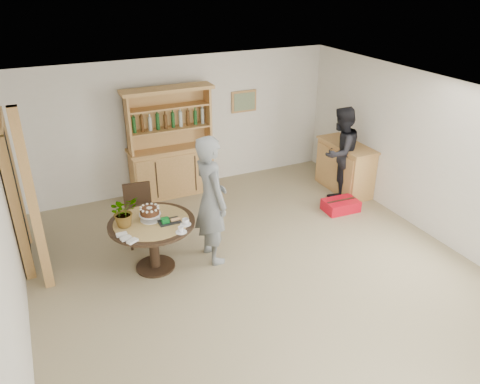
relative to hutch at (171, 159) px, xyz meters
The scene contains 17 objects.
ground 3.33m from the hutch, 84.71° to the right, with size 7.00×7.00×0.00m, color tan.
room_shell 3.41m from the hutch, 84.65° to the right, with size 6.04×7.04×2.52m.
doorway 2.94m from the hutch, 154.78° to the right, with size 0.13×1.10×2.18m.
pine_post 3.20m from the hutch, 139.62° to the right, with size 0.12×0.12×2.50m, color tan.
hutch is the anchor object (origin of this frame).
sideboard 3.29m from the hutch, 22.21° to the right, with size 0.54×1.26×0.94m.
dining_table 2.45m from the hutch, 113.53° to the right, with size 1.20×1.20×0.76m.
dining_chair 1.72m from the hutch, 124.34° to the right, with size 0.47×0.47×0.95m.
birthday_cake 2.41m from the hutch, 114.01° to the right, with size 0.30×0.30×0.20m.
flower_vase 2.58m from the hutch, 121.18° to the right, with size 0.38×0.33×0.42m, color #3F7233.
gift_tray 2.49m from the hutch, 107.85° to the right, with size 0.30×0.20×0.08m.
coffee_cup_a 2.59m from the hutch, 102.87° to the right, with size 0.15×0.15×0.09m.
coffee_cup_b 2.78m from the hutch, 104.50° to the right, with size 0.15×0.15×0.08m.
napkins 2.91m from the hutch, 118.48° to the right, with size 0.24×0.33×0.03m.
teen_boy 2.36m from the hutch, 93.09° to the right, with size 0.70×0.46×1.91m, color slate.
adult_person 3.12m from the hutch, 25.87° to the right, with size 0.83×0.64×1.70m, color black.
red_suitcase 3.20m from the hutch, 37.95° to the right, with size 0.62×0.43×0.21m.
Camera 1 is at (-2.53, -4.60, 3.95)m, focal length 35.00 mm.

